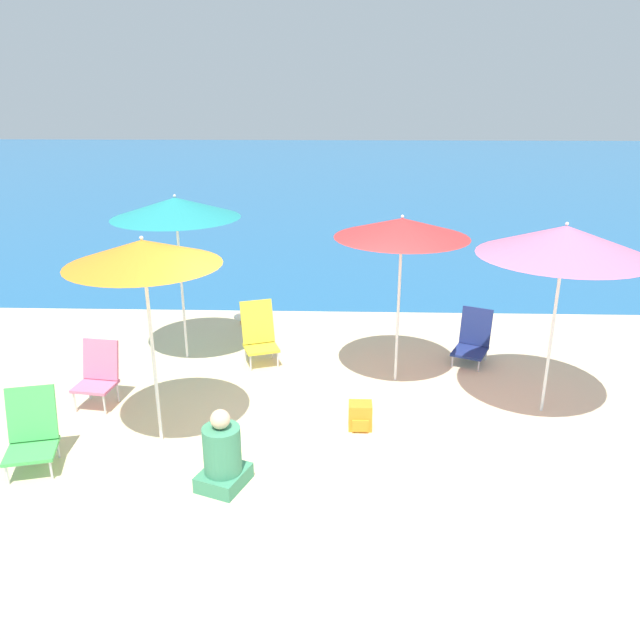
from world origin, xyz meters
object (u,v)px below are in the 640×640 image
object	(u,v)px
beach_chair_yellow	(259,333)
person_seated_near	(223,456)
beach_umbrella_red	(402,228)
beach_umbrella_teal	(175,208)
beach_chair_navy	(473,339)
backpack_orange	(360,416)
beach_chair_green	(32,431)
seagull	(242,317)
beach_chair_pink	(98,372)
beach_umbrella_orange	(143,253)
beach_umbrella_pink	(565,241)

from	to	relation	value
beach_chair_yellow	person_seated_near	distance (m)	2.98
person_seated_near	beach_umbrella_red	bearing A→B (deg)	73.67
beach_umbrella_teal	beach_chair_navy	size ratio (longest dim) A/B	3.16
beach_umbrella_teal	backpack_orange	xyz separation A→B (m)	(2.45, -1.94, -2.01)
beach_chair_green	person_seated_near	size ratio (longest dim) A/B	0.98
person_seated_near	seagull	world-z (taller)	person_seated_near
beach_chair_pink	beach_chair_yellow	world-z (taller)	beach_chair_yellow
beach_chair_pink	seagull	bearing A→B (deg)	72.24
beach_umbrella_teal	seagull	size ratio (longest dim) A/B	8.71
beach_umbrella_teal	backpack_orange	bearing A→B (deg)	-38.36
beach_umbrella_teal	person_seated_near	xyz separation A→B (m)	(1.09, -3.08, -1.84)
seagull	beach_chair_yellow	bearing A→B (deg)	-72.02
beach_umbrella_teal	seagull	xyz separation A→B (m)	(0.60, 1.34, -2.02)
beach_umbrella_teal	beach_chair_navy	xyz separation A→B (m)	(4.10, 0.03, -1.84)
beach_umbrella_orange	seagull	size ratio (longest dim) A/B	8.52
person_seated_near	backpack_orange	distance (m)	1.78
beach_umbrella_orange	beach_chair_green	xyz separation A→B (m)	(-1.16, -0.52, -1.74)
beach_chair_yellow	beach_umbrella_orange	bearing A→B (deg)	-130.41
beach_chair_pink	beach_chair_navy	distance (m)	5.04
beach_umbrella_red	person_seated_near	distance (m)	3.51
backpack_orange	seagull	bearing A→B (deg)	119.41
beach_umbrella_pink	beach_chair_pink	distance (m)	5.64
beach_umbrella_teal	person_seated_near	size ratio (longest dim) A/B	2.85
beach_umbrella_pink	backpack_orange	xyz separation A→B (m)	(-2.20, -0.49, -1.93)
beach_umbrella_red	beach_chair_navy	bearing A→B (deg)	31.01
seagull	beach_umbrella_pink	bearing A→B (deg)	-34.53
beach_umbrella_teal	beach_chair_yellow	world-z (taller)	beach_umbrella_teal
beach_umbrella_orange	beach_chair_yellow	xyz separation A→B (m)	(0.82, 2.16, -1.69)
person_seated_near	beach_chair_yellow	bearing A→B (deg)	111.53
beach_umbrella_orange	beach_chair_pink	size ratio (longest dim) A/B	2.91
beach_umbrella_teal	beach_chair_green	xyz separation A→B (m)	(-0.91, -2.79, -1.78)
beach_umbrella_orange	beach_umbrella_red	bearing A→B (deg)	30.79
seagull	beach_umbrella_orange	bearing A→B (deg)	-95.60
beach_umbrella_teal	beach_umbrella_red	size ratio (longest dim) A/B	1.06
beach_chair_navy	seagull	xyz separation A→B (m)	(-3.49, 1.31, -0.19)
beach_chair_yellow	beach_umbrella_teal	bearing A→B (deg)	154.76
beach_chair_yellow	person_seated_near	bearing A→B (deg)	-109.13
beach_chair_green	seagull	world-z (taller)	beach_chair_green
beach_umbrella_pink	beach_chair_green	bearing A→B (deg)	-166.47
beach_chair_navy	backpack_orange	bearing A→B (deg)	-105.17
seagull	beach_chair_navy	bearing A→B (deg)	-20.55
beach_chair_pink	beach_chair_green	bearing A→B (deg)	-89.76
beach_chair_navy	person_seated_near	distance (m)	4.33
beach_chair_yellow	beach_chair_pink	bearing A→B (deg)	-163.19
beach_umbrella_teal	backpack_orange	world-z (taller)	beach_umbrella_teal
beach_chair_navy	beach_chair_yellow	xyz separation A→B (m)	(-3.02, -0.14, 0.11)
beach_umbrella_teal	person_seated_near	world-z (taller)	beach_umbrella_teal
beach_umbrella_orange	beach_umbrella_red	distance (m)	3.15
beach_chair_green	backpack_orange	world-z (taller)	beach_chair_green
beach_umbrella_red	beach_chair_pink	xyz separation A→B (m)	(-3.68, -0.78, -1.64)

